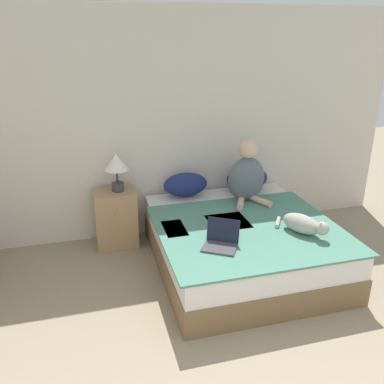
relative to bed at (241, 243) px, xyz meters
The scene contains 9 objects.
wall_back 1.59m from the bed, 122.71° to the left, with size 5.80×0.05×2.55m.
bed is the anchor object (origin of this frame).
pillow_near 0.96m from the bed, 115.42° to the left, with size 0.51×0.28×0.27m.
pillow_far 0.96m from the bed, 64.54° to the left, with size 0.51×0.28×0.27m.
person_sitting 0.77m from the bed, 63.81° to the left, with size 0.42×0.41×0.69m.
cat_tabby 0.70m from the bed, 42.93° to the right, with size 0.36×0.57×0.19m.
laptop_open 0.67m from the bed, 129.85° to the right, with size 0.38×0.37×0.23m.
nightstand 1.42m from the bed, 146.52° to the left, with size 0.45×0.37×0.65m.
table_lamp 1.55m from the bed, 145.26° to the left, with size 0.26×0.26×0.42m.
Camera 1 is at (-0.78, -0.71, 2.26)m, focal length 38.00 mm.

